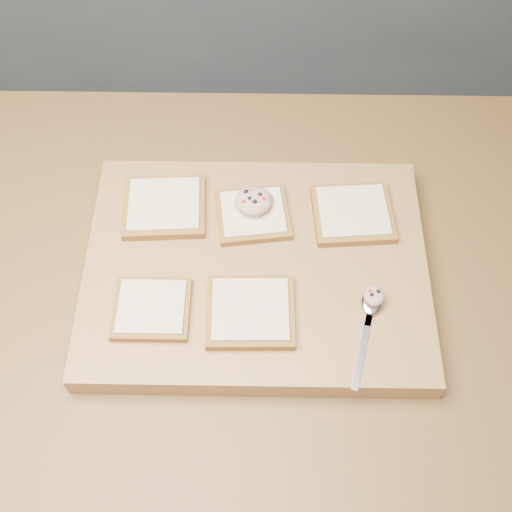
{
  "coord_description": "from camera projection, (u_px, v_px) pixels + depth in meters",
  "views": [
    {
      "loc": [
        -0.13,
        -0.53,
        1.78
      ],
      "look_at": [
        -0.14,
        -0.01,
        0.96
      ],
      "focal_mm": 45.0,
      "sensor_mm": 36.0,
      "label": 1
    }
  ],
  "objects": [
    {
      "name": "cutting_board",
      "position": [
        256.0,
        269.0,
        1.0
      ],
      "size": [
        0.53,
        0.4,
        0.04
      ],
      "primitive_type": "cube",
      "color": "#9E7443",
      "rests_on": "island_counter"
    },
    {
      "name": "tuna_salad_dollop",
      "position": [
        254.0,
        201.0,
        1.01
      ],
      "size": [
        0.06,
        0.06,
        0.03
      ],
      "color": "tan",
      "rests_on": "bread_far_center"
    },
    {
      "name": "bread_near_left",
      "position": [
        152.0,
        308.0,
        0.93
      ],
      "size": [
        0.11,
        0.1,
        0.02
      ],
      "color": "brown",
      "rests_on": "cutting_board"
    },
    {
      "name": "spoon",
      "position": [
        371.0,
        308.0,
        0.94
      ],
      "size": [
        0.06,
        0.17,
        0.01
      ],
      "color": "silver",
      "rests_on": "cutting_board"
    },
    {
      "name": "island_counter",
      "position": [
        318.0,
        377.0,
        1.4
      ],
      "size": [
        2.0,
        0.8,
        0.9
      ],
      "color": "slate",
      "rests_on": "ground"
    },
    {
      "name": "bread_near_center",
      "position": [
        250.0,
        311.0,
        0.93
      ],
      "size": [
        0.13,
        0.12,
        0.02
      ],
      "color": "brown",
      "rests_on": "cutting_board"
    },
    {
      "name": "bread_far_center",
      "position": [
        253.0,
        214.0,
        1.02
      ],
      "size": [
        0.13,
        0.12,
        0.02
      ],
      "color": "brown",
      "rests_on": "cutting_board"
    },
    {
      "name": "spoon_salad",
      "position": [
        374.0,
        296.0,
        0.93
      ],
      "size": [
        0.03,
        0.03,
        0.02
      ],
      "color": "tan",
      "rests_on": "spoon"
    },
    {
      "name": "bread_far_left",
      "position": [
        165.0,
        207.0,
        1.03
      ],
      "size": [
        0.14,
        0.13,
        0.02
      ],
      "color": "brown",
      "rests_on": "cutting_board"
    },
    {
      "name": "bread_far_right",
      "position": [
        353.0,
        213.0,
        1.02
      ],
      "size": [
        0.13,
        0.12,
        0.02
      ],
      "color": "brown",
      "rests_on": "cutting_board"
    },
    {
      "name": "ground",
      "position": [
        305.0,
        438.0,
        1.78
      ],
      "size": [
        4.0,
        4.0,
        0.0
      ],
      "primitive_type": "plane",
      "color": "#515459",
      "rests_on": "ground"
    }
  ]
}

